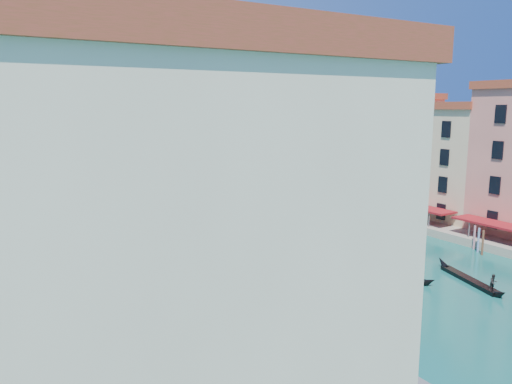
# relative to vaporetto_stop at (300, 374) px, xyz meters

# --- Properties ---
(left_bank_palazzos) EXTENTS (12.80, 128.40, 21.00)m
(left_bank_palazzos) POSITION_rel_vaporetto_stop_xyz_m (-10.00, 52.68, 8.27)
(left_bank_palazzos) COLOR beige
(left_bank_palazzos) RESTS_ON ground
(right_bank_palazzos) EXTENTS (12.80, 128.40, 21.00)m
(right_bank_palazzos) POSITION_rel_vaporetto_stop_xyz_m (46.00, 53.00, 8.31)
(right_bank_palazzos) COLOR brown
(right_bank_palazzos) RESTS_ON ground
(quay) EXTENTS (4.00, 140.00, 1.00)m
(quay) POSITION_rel_vaporetto_stop_xyz_m (38.00, 53.00, -0.94)
(quay) COLOR gray
(quay) RESTS_ON ground
(vaporetto_stop) EXTENTS (5.40, 16.40, 3.65)m
(vaporetto_stop) POSITION_rel_vaporetto_stop_xyz_m (0.00, 0.00, 0.00)
(vaporetto_stop) COLOR slate
(vaporetto_stop) RESTS_ON ground
(mooring_poles_right) EXTENTS (1.44, 54.24, 3.20)m
(mooring_poles_right) POSITION_rel_vaporetto_stop_xyz_m (35.10, 16.80, -0.14)
(mooring_poles_right) COLOR #56311D
(mooring_poles_right) RESTS_ON ground
(vaporetto_near) EXTENTS (9.38, 18.73, 2.72)m
(vaporetto_near) POSITION_rel_vaporetto_stop_xyz_m (7.63, 11.08, -0.21)
(vaporetto_near) COLOR silver
(vaporetto_near) RESTS_ON ground
(vaporetto_far) EXTENTS (10.37, 18.36, 2.69)m
(vaporetto_far) POSITION_rel_vaporetto_stop_xyz_m (8.04, 61.04, -0.23)
(vaporetto_far) COLOR white
(vaporetto_far) RESTS_ON ground
(gondola_fore) EXTENTS (3.97, 10.37, 2.12)m
(gondola_fore) POSITION_rel_vaporetto_stop_xyz_m (19.84, 13.25, -1.08)
(gondola_fore) COLOR black
(gondola_fore) RESTS_ON ground
(gondola_right) EXTENTS (3.83, 10.31, 2.10)m
(gondola_right) POSITION_rel_vaporetto_stop_xyz_m (25.43, 7.68, -1.04)
(gondola_right) COLOR black
(gondola_right) RESTS_ON ground
(gondola_far) EXTENTS (3.25, 11.25, 1.61)m
(gondola_far) POSITION_rel_vaporetto_stop_xyz_m (23.38, 38.16, -1.11)
(gondola_far) COLOR black
(gondola_far) RESTS_ON ground
(motorboat_mid) EXTENTS (5.22, 7.26, 1.46)m
(motorboat_mid) POSITION_rel_vaporetto_stop_xyz_m (15.06, 32.51, -0.87)
(motorboat_mid) COLOR white
(motorboat_mid) RESTS_ON ground
(motorboat_far) EXTENTS (3.55, 7.83, 1.56)m
(motorboat_far) POSITION_rel_vaporetto_stop_xyz_m (22.64, 73.69, -0.83)
(motorboat_far) COLOR white
(motorboat_far) RESTS_ON ground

